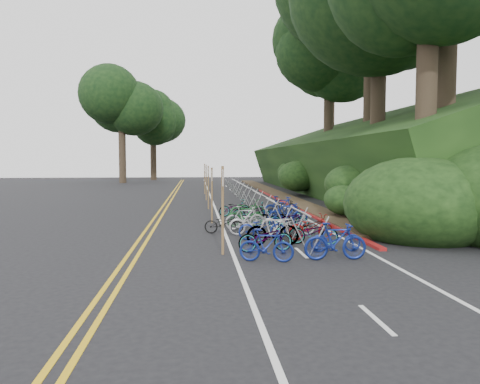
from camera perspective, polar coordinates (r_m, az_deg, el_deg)
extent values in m
plane|color=black|center=(16.19, -4.96, -6.21)|extent=(120.00, 120.00, 0.00)
cube|color=gold|center=(26.17, -9.84, -2.34)|extent=(0.12, 80.00, 0.01)
cube|color=gold|center=(26.15, -9.18, -2.33)|extent=(0.12, 80.00, 0.01)
cube|color=silver|center=(26.11, -2.93, -2.30)|extent=(0.12, 80.00, 0.01)
cube|color=silver|center=(26.62, 6.15, -2.19)|extent=(0.12, 80.00, 0.01)
cube|color=silver|center=(9.02, 16.26, -14.66)|extent=(0.10, 1.60, 0.01)
cube|color=silver|center=(14.58, 7.48, -7.36)|extent=(0.10, 1.60, 0.01)
cube|color=silver|center=(20.39, 3.72, -4.08)|extent=(0.10, 1.60, 0.01)
cube|color=silver|center=(26.28, 1.66, -2.25)|extent=(0.10, 1.60, 0.01)
cube|color=silver|center=(32.22, 0.35, -1.10)|extent=(0.10, 1.60, 0.01)
cube|color=silver|center=(38.17, -0.55, -0.30)|extent=(0.10, 1.60, 0.01)
cube|color=silver|center=(44.14, -1.20, 0.28)|extent=(0.10, 1.60, 0.01)
cube|color=silver|center=(50.11, -1.70, 0.73)|extent=(0.10, 1.60, 0.01)
cube|color=maroon|center=(28.66, 6.33, -1.66)|extent=(0.25, 28.00, 0.10)
cube|color=black|center=(40.29, 14.39, 3.78)|extent=(12.32, 44.00, 9.11)
cube|color=#382819|center=(38.58, 4.34, -0.15)|extent=(1.40, 44.00, 0.16)
ellipsoid|color=#284C19|center=(20.37, 15.66, -1.29)|extent=(2.00, 2.80, 1.60)
ellipsoid|color=#284C19|center=(25.30, 13.31, 0.91)|extent=(2.60, 3.64, 2.08)
ellipsoid|color=#284C19|center=(31.35, 11.90, 2.31)|extent=(2.20, 3.08, 1.76)
ellipsoid|color=#284C19|center=(36.81, 7.03, 1.94)|extent=(3.00, 4.20, 2.40)
ellipsoid|color=#284C19|center=(42.82, 6.23, 2.45)|extent=(2.40, 3.36, 1.92)
ellipsoid|color=#284C19|center=(46.99, 6.81, 3.42)|extent=(2.80, 3.92, 2.24)
ellipsoid|color=#284C19|center=(23.13, 12.52, -0.97)|extent=(1.80, 2.52, 1.44)
ellipsoid|color=#284C19|center=(35.40, 11.23, 3.49)|extent=(3.20, 4.48, 2.56)
ellipsoid|color=black|center=(18.39, 20.79, -1.43)|extent=(5.28, 6.16, 3.52)
cylinder|color=#2D2319|center=(21.29, 21.68, 8.18)|extent=(0.85, 0.85, 6.64)
cylinder|color=#2D2319|center=(25.37, 23.83, 12.79)|extent=(0.94, 0.94, 8.18)
cylinder|color=#2D2319|center=(30.25, 16.47, 10.42)|extent=(0.91, 0.91, 7.67)
cylinder|color=#2D2319|center=(38.70, 15.53, 10.80)|extent=(0.96, 0.96, 8.69)
cylinder|color=#2D2319|center=(45.84, 10.72, 8.33)|extent=(0.88, 0.88, 7.16)
ellipsoid|color=black|center=(46.77, 10.82, 16.22)|extent=(9.54, 9.54, 9.06)
cylinder|color=#2D2319|center=(54.29, 10.94, 8.92)|extent=(0.94, 0.94, 8.18)
ellipsoid|color=black|center=(55.44, 11.04, 16.66)|extent=(11.36, 11.36, 10.79)
cylinder|color=#2D2319|center=(58.61, -14.14, 4.33)|extent=(0.85, 0.85, 6.64)
ellipsoid|color=black|center=(58.97, -14.24, 10.21)|extent=(9.09, 9.09, 8.63)
cylinder|color=#2D2319|center=(66.19, -10.51, 4.11)|extent=(0.83, 0.83, 6.13)
ellipsoid|color=black|center=(66.44, -10.57, 8.81)|extent=(7.95, 7.95, 7.55)
cylinder|color=#979799|center=(15.05, 7.33, -2.34)|extent=(0.05, 2.83, 0.05)
cylinder|color=#979799|center=(13.80, 7.37, -5.46)|extent=(0.61, 0.04, 1.19)
cylinder|color=#979799|center=(13.93, 9.63, -5.39)|extent=(0.61, 0.04, 1.19)
cylinder|color=#979799|center=(16.34, 5.33, -3.96)|extent=(0.61, 0.04, 1.19)
cylinder|color=#979799|center=(16.46, 7.25, -3.92)|extent=(0.61, 0.04, 1.19)
cylinder|color=#979799|center=(19.26, 3.91, -1.12)|extent=(0.05, 3.00, 0.05)
cylinder|color=#979799|center=(17.90, 3.74, -3.36)|extent=(0.58, 0.04, 1.13)
cylinder|color=#979799|center=(18.00, 5.50, -3.33)|extent=(0.58, 0.04, 1.13)
cylinder|color=#979799|center=(20.65, 2.51, -2.37)|extent=(0.58, 0.04, 1.13)
cylinder|color=#979799|center=(20.74, 4.05, -2.35)|extent=(0.58, 0.04, 1.13)
cylinder|color=#979799|center=(24.19, 2.01, -0.07)|extent=(0.05, 3.00, 0.05)
cylinder|color=#979799|center=(22.82, 1.75, -1.76)|extent=(0.58, 0.04, 1.13)
cylinder|color=#979799|center=(22.90, 3.15, -1.75)|extent=(0.58, 0.04, 1.13)
cylinder|color=#979799|center=(25.59, 0.98, -1.14)|extent=(0.58, 0.04, 1.13)
cylinder|color=#979799|center=(25.66, 2.22, -1.12)|extent=(0.58, 0.04, 1.13)
cylinder|color=#979799|center=(29.15, 0.74, 0.63)|extent=(0.05, 3.00, 0.05)
cylinder|color=#979799|center=(27.77, 0.48, -0.73)|extent=(0.58, 0.04, 1.13)
cylinder|color=#979799|center=(27.83, 1.62, -0.72)|extent=(0.58, 0.04, 1.13)
cylinder|color=#979799|center=(30.55, -0.06, -0.30)|extent=(0.58, 0.04, 1.13)
cylinder|color=#979799|center=(30.60, 0.99, -0.29)|extent=(0.58, 0.04, 1.13)
cylinder|color=#979799|center=(34.11, -0.15, 1.12)|extent=(0.05, 3.00, 0.05)
cylinder|color=#979799|center=(32.73, -0.41, -0.01)|extent=(0.58, 0.04, 1.13)
cylinder|color=#979799|center=(32.79, 0.56, -0.01)|extent=(0.58, 0.04, 1.13)
cylinder|color=#979799|center=(35.52, -0.80, 0.30)|extent=(0.58, 0.04, 1.13)
cylinder|color=#979799|center=(35.57, 0.10, 0.31)|extent=(0.58, 0.04, 1.13)
cylinder|color=#979799|center=(39.09, -0.82, 1.48)|extent=(0.05, 3.00, 0.05)
cylinder|color=#979799|center=(37.71, -1.07, 0.52)|extent=(0.58, 0.04, 1.13)
cylinder|color=#979799|center=(37.75, -0.22, 0.52)|extent=(0.58, 0.04, 1.13)
cylinder|color=#979799|center=(40.49, -1.37, 0.76)|extent=(0.58, 0.04, 1.13)
cylinder|color=#979799|center=(40.54, -0.58, 0.76)|extent=(0.58, 0.04, 1.13)
cylinder|color=brown|center=(14.02, -2.13, -2.27)|extent=(0.08, 0.08, 2.67)
cube|color=silver|center=(13.95, -2.14, 1.76)|extent=(0.02, 0.40, 0.50)
cylinder|color=brown|center=(21.00, -3.45, -0.42)|extent=(0.08, 0.08, 2.50)
cube|color=silver|center=(20.95, -3.46, 2.04)|extent=(0.02, 0.40, 0.50)
cylinder|color=brown|center=(26.99, -3.87, 0.56)|extent=(0.08, 0.08, 2.50)
cube|color=silver|center=(26.95, -3.88, 2.47)|extent=(0.02, 0.40, 0.50)
cylinder|color=brown|center=(32.98, -4.15, 1.18)|extent=(0.08, 0.08, 2.50)
cube|color=silver|center=(32.95, -4.16, 2.75)|extent=(0.02, 0.40, 0.50)
cylinder|color=brown|center=(38.97, -4.34, 1.61)|extent=(0.08, 0.08, 2.50)
cube|color=silver|center=(38.94, -4.34, 2.94)|extent=(0.02, 0.40, 0.50)
imported|color=black|center=(18.07, -1.97, -3.84)|extent=(0.85, 1.60, 0.80)
imported|color=navy|center=(13.16, 3.25, -6.53)|extent=(0.81, 1.60, 0.92)
imported|color=navy|center=(13.62, 11.55, -5.91)|extent=(0.54, 1.81, 1.08)
imported|color=slate|center=(14.57, 3.12, -5.53)|extent=(0.86, 1.80, 0.91)
imported|color=navy|center=(14.87, 11.58, -5.54)|extent=(0.62, 1.63, 0.84)
imported|color=slate|center=(15.55, 4.04, -4.63)|extent=(0.55, 1.79, 1.07)
imported|color=slate|center=(15.95, 8.91, -4.80)|extent=(1.13, 1.77, 0.88)
imported|color=navy|center=(16.73, 2.72, -4.32)|extent=(0.61, 1.71, 0.89)
imported|color=maroon|center=(16.95, 8.66, -4.21)|extent=(0.99, 1.84, 0.92)
imported|color=#9E9EA3|center=(17.82, 1.62, -3.66)|extent=(0.73, 1.89, 0.98)
imported|color=#9E9EA3|center=(17.95, 6.59, -3.85)|extent=(0.57, 1.61, 0.84)
imported|color=#9E9EA3|center=(19.07, 0.61, -3.17)|extent=(0.55, 1.64, 0.97)
imported|color=slate|center=(19.21, 5.92, -3.29)|extent=(1.03, 1.75, 0.87)
imported|color=#144C1E|center=(19.89, 0.62, -2.89)|extent=(0.51, 1.61, 0.96)
imported|color=navy|center=(20.33, 5.84, -2.66)|extent=(0.77, 1.77, 1.03)
imported|color=slate|center=(21.29, 1.44, -2.47)|extent=(0.97, 1.87, 0.93)
imported|color=black|center=(21.51, 5.34, -2.29)|extent=(0.53, 1.73, 1.03)
imported|color=#144C1E|center=(22.33, 0.87, -2.12)|extent=(1.26, 1.95, 0.97)
imported|color=navy|center=(22.74, 5.05, -1.86)|extent=(0.93, 1.90, 1.10)
imported|color=slate|center=(23.58, -0.66, -1.94)|extent=(0.91, 1.70, 0.85)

